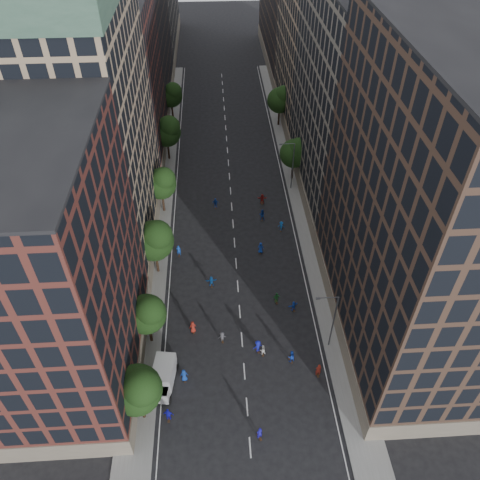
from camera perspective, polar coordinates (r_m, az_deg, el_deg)
The scene contains 39 objects.
ground at distance 78.10m, azimuth -1.00°, elevation 3.87°, with size 240.00×240.00×0.00m, color black.
sidewalk_left at distance 84.61m, azimuth -9.44°, elevation 6.69°, with size 4.00×105.00×0.15m, color slate.
sidewalk_right at distance 85.27m, azimuth 6.91°, elevation 7.29°, with size 4.00×105.00×0.15m, color slate.
bldg_left_a at distance 49.30m, azimuth -22.20°, elevation -4.33°, with size 14.00×22.00×30.00m, color #51241E.
bldg_left_b at distance 66.58m, azimuth -17.90°, elevation 11.96°, with size 14.00×26.00×34.00m, color #998064.
bldg_left_c at distance 88.05m, azimuth -14.79°, elevation 17.82°, with size 14.00×20.00×28.00m, color #51241E.
bldg_left_d at distance 109.57m, azimuth -13.19°, elevation 23.94°, with size 14.00×28.00×32.00m, color #2C211D.
bldg_right_a at distance 51.90m, azimuth 21.64°, elevation 2.99°, with size 14.00×30.00×36.00m, color #402D22.
bldg_right_b at distance 75.75m, azimuth 13.81°, elevation 16.07°, with size 14.00×28.00×33.00m, color #635C51.
bldg_right_c at distance 99.68m, azimuth 9.92°, elevation 23.50°, with size 14.00×26.00×35.00m, color #998064.
tree_left_0 at distance 49.99m, azimuth -12.31°, elevation -17.34°, with size 5.20×5.20×8.83m.
tree_left_1 at distance 56.03m, azimuth -11.23°, elevation -8.73°, with size 4.80×4.80×8.21m.
tree_left_2 at distance 63.70m, azimuth -10.38°, elevation 0.08°, with size 5.60×5.60×9.45m.
tree_left_3 at distance 75.00m, azimuth -9.54°, elevation 6.93°, with size 5.00×5.00×8.58m.
tree_left_4 at distance 88.40m, azimuth -8.88°, elevation 13.04°, with size 5.40×5.40×9.08m.
tree_left_5 at distance 102.87m, azimuth -8.35°, elevation 17.15°, with size 4.80×4.80×8.33m.
tree_right_a at distance 82.45m, azimuth 6.76°, elevation 10.60°, with size 5.00×5.00×8.39m.
tree_right_b at distance 99.69m, azimuth 5.01°, elevation 16.77°, with size 5.20×5.20×8.83m.
streetlamp_near at distance 55.95m, azimuth 11.15°, elevation -9.44°, with size 2.64×0.22×9.06m.
streetlamp_far at distance 80.15m, azimuth 6.31°, elevation 9.24°, with size 2.64×0.22×9.06m.
cargo_van at distance 55.63m, azimuth -9.36°, elevation -16.15°, with size 3.11×5.42×2.74m.
skater_0 at distance 56.05m, azimuth -6.82°, elevation -16.08°, with size 0.89×0.58×1.82m, color navy.
skater_1 at distance 52.44m, azimuth 2.39°, elevation -22.48°, with size 0.68×0.44×1.86m, color #181294.
skater_2 at distance 57.38m, azimuth 6.24°, elevation -13.94°, with size 0.88×0.68×1.80m, color #1434A8.
skater_3 at distance 57.89m, azimuth 2.17°, elevation -12.84°, with size 1.19×0.68×1.84m, color #151BAB.
skater_4 at distance 53.81m, azimuth -8.72°, elevation -20.30°, with size 1.13×0.47×1.94m, color #1716B4.
skater_5 at distance 62.29m, azimuth 6.53°, elevation -8.02°, with size 1.40×0.45×1.51m, color #163FB2.
skater_6 at distance 59.87m, azimuth -5.77°, elevation -10.52°, with size 0.89×0.58×1.82m, color maroon.
skater_7 at distance 56.71m, azimuth 9.53°, elevation -15.36°, with size 0.71×0.47×1.95m, color maroon.
skater_8 at distance 57.78m, azimuth 2.77°, elevation -13.26°, with size 0.76×0.59×1.56m, color beige.
skater_9 at distance 58.89m, azimuth -2.19°, elevation -11.74°, with size 0.99×0.57×1.53m, color #47464C.
skater_10 at distance 62.86m, azimuth 4.48°, elevation -7.05°, with size 1.02×0.42×1.73m, color #227330.
skater_11 at distance 64.82m, azimuth -3.52°, elevation -5.08°, with size 1.55×0.49×1.67m, color #134C9C.
skater_12 at distance 69.43m, azimuth 2.53°, elevation -0.99°, with size 0.89×0.58×1.83m, color #1438A6.
skater_13 at distance 69.54m, azimuth -7.49°, elevation -1.30°, with size 0.67×0.44×1.85m, color #1545B1.
skater_14 at distance 75.29m, azimuth 2.70°, elevation 3.08°, with size 0.94×0.73×1.93m, color #13389D.
skater_15 at distance 73.52m, azimuth 5.04°, elevation 1.68°, with size 1.07×0.62×1.66m, color #1451A9.
skater_16 at distance 77.81m, azimuth -2.99°, elevation 4.49°, with size 1.07×0.44×1.82m, color #1645B9.
skater_17 at distance 78.78m, azimuth 2.72°, elevation 5.01°, with size 1.63×0.52×1.75m, color maroon.
Camera 1 is at (-2.34, -21.39, 48.23)m, focal length 35.00 mm.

